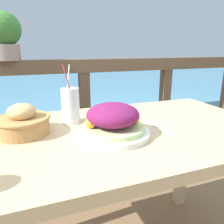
{
  "coord_description": "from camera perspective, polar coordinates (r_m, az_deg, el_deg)",
  "views": [
    {
      "loc": [
        -0.35,
        -0.76,
        1.05
      ],
      "look_at": [
        -0.05,
        0.05,
        0.8
      ],
      "focal_mm": 35.0,
      "sensor_mm": 36.0,
      "label": 1
    }
  ],
  "objects": [
    {
      "name": "sea_backdrop",
      "position": [
        4.12,
        -15.04,
        3.99
      ],
      "size": [
        12.0,
        4.0,
        0.42
      ],
      "color": "teal",
      "rests_on": "ground_plane"
    },
    {
      "name": "bread_basket",
      "position": [
        0.88,
        -22.29,
        -2.46
      ],
      "size": [
        0.2,
        0.2,
        0.12
      ],
      "color": "#AD7F47",
      "rests_on": "patio_table"
    },
    {
      "name": "salad_plate",
      "position": [
        0.8,
        0.21,
        -2.62
      ],
      "size": [
        0.28,
        0.28,
        0.12
      ],
      "color": "silver",
      "rests_on": "patio_table"
    },
    {
      "name": "fork",
      "position": [
        0.92,
        12.28,
        -3.89
      ],
      "size": [
        0.05,
        0.18,
        0.0
      ],
      "color": "silver",
      "rests_on": "patio_table"
    },
    {
      "name": "drink_glass",
      "position": [
        0.95,
        -10.78,
        1.63
      ],
      "size": [
        0.08,
        0.08,
        0.25
      ],
      "color": "silver",
      "rests_on": "patio_table"
    },
    {
      "name": "railing_fence",
      "position": [
        1.6,
        -7.14,
        2.81
      ],
      "size": [
        2.8,
        0.08,
        0.98
      ],
      "color": "brown",
      "rests_on": "ground_plane"
    },
    {
      "name": "potted_plant",
      "position": [
        1.53,
        -26.39,
        17.71
      ],
      "size": [
        0.2,
        0.2,
        0.29
      ],
      "color": "gray",
      "rests_on": "railing_fence"
    },
    {
      "name": "patio_table",
      "position": [
        0.94,
        3.98,
        -10.09
      ],
      "size": [
        1.2,
        0.72,
        0.74
      ],
      "color": "tan",
      "rests_on": "ground_plane"
    }
  ]
}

